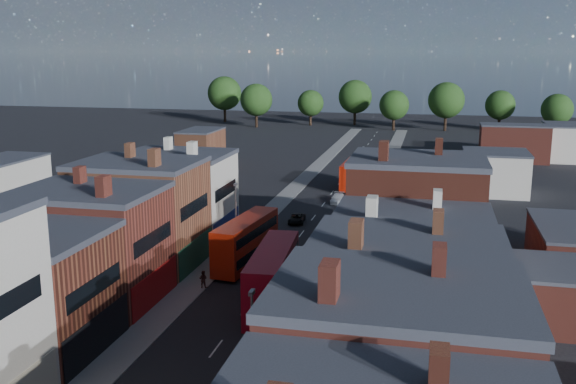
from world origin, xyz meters
The scene contains 13 objects.
pavement_west centered at (-6.50, 50.00, 0.06)m, with size 3.00×200.00×0.12m, color gray.
pavement_east centered at (6.50, 50.00, 0.06)m, with size 3.00×200.00×0.12m, color gray.
terrace_east centered at (14.00, 0.00, 6.34)m, with size 12.00×80.00×12.67m, color maroon.
lamp_post_1 centered at (5.20, 0.00, 4.70)m, with size 0.25×0.70×8.12m.
lamp_post_2 centered at (-5.20, 30.00, 4.70)m, with size 0.25×0.70×8.12m.
lamp_post_3 centered at (5.20, 60.00, 4.70)m, with size 0.25×0.70×8.12m.
bus_0 centered at (-3.21, 26.98, 2.71)m, with size 4.07×11.88×5.03m.
bus_1 centered at (2.29, 16.46, 2.89)m, with size 3.81×12.57×5.36m.
bus_2 centered at (2.54, 68.15, 2.39)m, with size 2.85×10.34×4.44m.
car_2 centered at (-1.65, 44.87, 0.58)m, with size 1.94×4.21×1.17m, color black.
car_3 centered at (1.83, 57.52, 0.64)m, with size 1.79×4.39×1.27m, color silver.
ped_1 centered at (-5.30, 19.69, 0.95)m, with size 0.81×0.44×1.66m, color #42211A.
ped_3 centered at (6.23, 8.98, 0.99)m, with size 1.02×0.46×1.74m, color #555249.
Camera 1 is at (15.21, -34.33, 21.91)m, focal length 40.00 mm.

